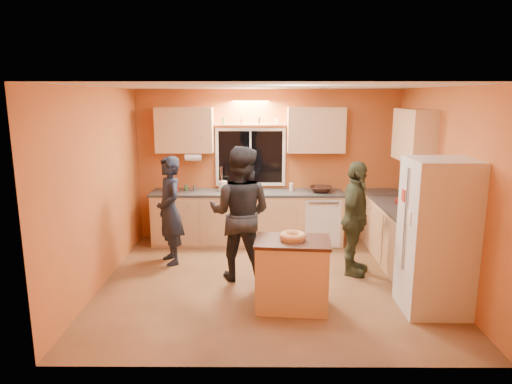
{
  "coord_description": "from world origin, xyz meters",
  "views": [
    {
      "loc": [
        -0.16,
        -5.83,
        2.49
      ],
      "look_at": [
        -0.2,
        0.4,
        1.17
      ],
      "focal_mm": 32.0,
      "sensor_mm": 36.0,
      "label": 1
    }
  ],
  "objects_px": {
    "person_left": "(170,211)",
    "person_right": "(355,219)",
    "person_center": "(240,214)",
    "island": "(292,273)",
    "refrigerator": "(437,237)"
  },
  "relations": [
    {
      "from": "refrigerator",
      "to": "person_center",
      "type": "distance_m",
      "value": 2.49
    },
    {
      "from": "person_right",
      "to": "island",
      "type": "bearing_deg",
      "value": 161.22
    },
    {
      "from": "refrigerator",
      "to": "island",
      "type": "bearing_deg",
      "value": 178.49
    },
    {
      "from": "island",
      "to": "refrigerator",
      "type": "bearing_deg",
      "value": 3.65
    },
    {
      "from": "refrigerator",
      "to": "person_left",
      "type": "xyz_separation_m",
      "value": [
        -3.37,
        1.54,
        -0.09
      ]
    },
    {
      "from": "person_center",
      "to": "person_right",
      "type": "xyz_separation_m",
      "value": [
        1.59,
        0.16,
        -0.11
      ]
    },
    {
      "from": "island",
      "to": "person_left",
      "type": "distance_m",
      "value": 2.32
    },
    {
      "from": "person_left",
      "to": "person_right",
      "type": "xyz_separation_m",
      "value": [
        2.67,
        -0.43,
        -0.0
      ]
    },
    {
      "from": "island",
      "to": "person_center",
      "type": "xyz_separation_m",
      "value": [
        -0.65,
        0.91,
        0.49
      ]
    },
    {
      "from": "person_center",
      "to": "island",
      "type": "bearing_deg",
      "value": 138.38
    },
    {
      "from": "island",
      "to": "person_right",
      "type": "height_order",
      "value": "person_right"
    },
    {
      "from": "person_center",
      "to": "person_right",
      "type": "distance_m",
      "value": 1.6
    },
    {
      "from": "refrigerator",
      "to": "person_left",
      "type": "height_order",
      "value": "refrigerator"
    },
    {
      "from": "refrigerator",
      "to": "person_left",
      "type": "relative_size",
      "value": 1.11
    },
    {
      "from": "person_left",
      "to": "person_right",
      "type": "relative_size",
      "value": 1.01
    }
  ]
}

